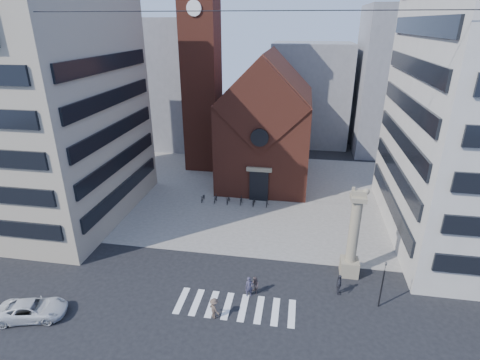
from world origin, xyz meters
name	(u,v)px	position (x,y,z in m)	size (l,w,h in m)	color
ground	(235,283)	(0.00, 0.00, 0.00)	(120.00, 120.00, 0.00)	black
piazza	(260,193)	(0.00, 19.00, 0.03)	(46.00, 30.00, 0.05)	gray
zebra_crossing	(235,307)	(0.55, -3.00, 0.01)	(10.20, 3.20, 0.01)	white
church	(267,124)	(0.00, 25.04, 7.98)	(12.00, 16.65, 18.00)	maroon
campanile	(201,64)	(-10.00, 28.00, 15.74)	(5.50, 5.50, 31.20)	maroon
building_left	(35,104)	(-24.00, 10.00, 13.00)	(18.00, 20.00, 26.00)	gray
bg_block_left	(166,83)	(-20.00, 40.00, 11.00)	(16.00, 14.00, 22.00)	gray
bg_block_mid	(310,94)	(6.00, 45.00, 9.00)	(14.00, 12.00, 18.00)	gray
bg_block_right	(407,82)	(22.00, 42.00, 12.00)	(16.00, 14.00, 24.00)	gray
lion_column	(353,241)	(10.01, 3.00, 3.46)	(1.63, 1.60, 8.68)	gray
traffic_light	(382,283)	(12.00, -1.00, 2.29)	(0.13, 0.16, 4.30)	black
white_car	(32,310)	(-14.83, -6.74, 0.71)	(2.36, 5.12, 1.42)	silver
pedestrian_0	(249,287)	(1.45, -1.48, 0.92)	(0.67, 0.44, 1.84)	#353245
pedestrian_1	(255,285)	(1.89, -1.05, 0.79)	(0.77, 0.60, 1.58)	#564645
pedestrian_2	(339,284)	(8.87, 0.06, 0.93)	(1.10, 0.46, 1.87)	#292A31
pedestrian_3	(214,308)	(-0.84, -4.44, 0.90)	(1.16, 0.66, 1.79)	#504035
scooter_0	(203,198)	(-7.02, 15.41, 0.50)	(0.60, 1.71, 0.90)	black
scooter_1	(216,198)	(-5.36, 15.41, 0.55)	(0.47, 1.66, 1.00)	black
scooter_2	(228,200)	(-3.71, 15.41, 0.50)	(0.60, 1.71, 0.90)	black
scooter_3	(241,200)	(-2.06, 15.41, 0.55)	(0.47, 1.66, 1.00)	black
scooter_4	(254,202)	(-0.41, 15.41, 0.50)	(0.60, 1.71, 0.90)	black
scooter_5	(267,202)	(1.24, 15.41, 0.55)	(0.47, 1.66, 1.00)	black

